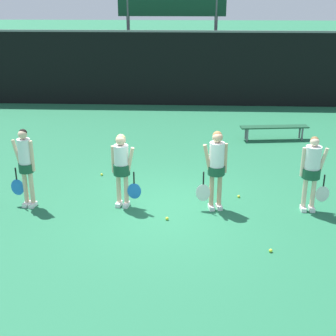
{
  "coord_description": "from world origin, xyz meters",
  "views": [
    {
      "loc": [
        0.4,
        -9.46,
        4.56
      ],
      "look_at": [
        -0.05,
        0.0,
        0.95
      ],
      "focal_mm": 50.0,
      "sensor_mm": 36.0,
      "label": 1
    }
  ],
  "objects_px": {
    "player_3": "(312,168)",
    "tennis_ball_1": "(271,251)",
    "scoreboard": "(172,3)",
    "player_0": "(25,162)",
    "bench_courtside": "(274,128)",
    "player_2": "(216,164)",
    "tennis_ball_4": "(102,174)",
    "tennis_ball_3": "(167,219)",
    "tennis_ball_5": "(239,196)",
    "player_1": "(122,164)"
  },
  "relations": [
    {
      "from": "tennis_ball_1",
      "to": "tennis_ball_3",
      "type": "xyz_separation_m",
      "value": [
        -1.99,
        1.21,
        0.0
      ]
    },
    {
      "from": "player_3",
      "to": "tennis_ball_5",
      "type": "bearing_deg",
      "value": 158.73
    },
    {
      "from": "player_1",
      "to": "tennis_ball_5",
      "type": "distance_m",
      "value": 2.87
    },
    {
      "from": "player_3",
      "to": "tennis_ball_5",
      "type": "xyz_separation_m",
      "value": [
        -1.46,
        0.59,
        -0.97
      ]
    },
    {
      "from": "player_0",
      "to": "player_3",
      "type": "relative_size",
      "value": 1.06
    },
    {
      "from": "tennis_ball_4",
      "to": "tennis_ball_5",
      "type": "height_order",
      "value": "same"
    },
    {
      "from": "bench_courtside",
      "to": "tennis_ball_5",
      "type": "height_order",
      "value": "bench_courtside"
    },
    {
      "from": "tennis_ball_1",
      "to": "tennis_ball_3",
      "type": "distance_m",
      "value": 2.33
    },
    {
      "from": "player_2",
      "to": "tennis_ball_4",
      "type": "relative_size",
      "value": 27.58
    },
    {
      "from": "player_1",
      "to": "tennis_ball_5",
      "type": "height_order",
      "value": "player_1"
    },
    {
      "from": "bench_courtside",
      "to": "tennis_ball_5",
      "type": "bearing_deg",
      "value": -115.15
    },
    {
      "from": "scoreboard",
      "to": "player_0",
      "type": "relative_size",
      "value": 2.91
    },
    {
      "from": "bench_courtside",
      "to": "tennis_ball_5",
      "type": "relative_size",
      "value": 34.51
    },
    {
      "from": "player_0",
      "to": "tennis_ball_4",
      "type": "xyz_separation_m",
      "value": [
        1.28,
        1.89,
        -1.01
      ]
    },
    {
      "from": "player_2",
      "to": "tennis_ball_3",
      "type": "bearing_deg",
      "value": -160.14
    },
    {
      "from": "player_2",
      "to": "tennis_ball_3",
      "type": "height_order",
      "value": "player_2"
    },
    {
      "from": "tennis_ball_1",
      "to": "tennis_ball_5",
      "type": "distance_m",
      "value": 2.46
    },
    {
      "from": "bench_courtside",
      "to": "tennis_ball_1",
      "type": "distance_m",
      "value": 7.16
    },
    {
      "from": "bench_courtside",
      "to": "player_1",
      "type": "bearing_deg",
      "value": -135.58
    },
    {
      "from": "player_0",
      "to": "player_1",
      "type": "xyz_separation_m",
      "value": [
        2.1,
        0.1,
        -0.05
      ]
    },
    {
      "from": "bench_courtside",
      "to": "player_0",
      "type": "relative_size",
      "value": 1.24
    },
    {
      "from": "scoreboard",
      "to": "tennis_ball_5",
      "type": "xyz_separation_m",
      "value": [
        1.99,
        -10.34,
        -4.05
      ]
    },
    {
      "from": "tennis_ball_1",
      "to": "bench_courtside",
      "type": "bearing_deg",
      "value": 80.42
    },
    {
      "from": "scoreboard",
      "to": "tennis_ball_3",
      "type": "height_order",
      "value": "scoreboard"
    },
    {
      "from": "player_2",
      "to": "tennis_ball_5",
      "type": "relative_size",
      "value": 27.8
    },
    {
      "from": "player_2",
      "to": "player_3",
      "type": "xyz_separation_m",
      "value": [
        2.05,
        0.02,
        -0.07
      ]
    },
    {
      "from": "player_1",
      "to": "tennis_ball_4",
      "type": "relative_size",
      "value": 25.88
    },
    {
      "from": "player_3",
      "to": "tennis_ball_1",
      "type": "distance_m",
      "value": 2.35
    },
    {
      "from": "tennis_ball_4",
      "to": "player_1",
      "type": "bearing_deg",
      "value": -65.37
    },
    {
      "from": "player_3",
      "to": "tennis_ball_4",
      "type": "distance_m",
      "value": 5.33
    },
    {
      "from": "scoreboard",
      "to": "tennis_ball_1",
      "type": "bearing_deg",
      "value": -79.54
    },
    {
      "from": "scoreboard",
      "to": "player_2",
      "type": "height_order",
      "value": "scoreboard"
    },
    {
      "from": "player_2",
      "to": "player_3",
      "type": "height_order",
      "value": "player_2"
    },
    {
      "from": "scoreboard",
      "to": "player_0",
      "type": "height_order",
      "value": "scoreboard"
    },
    {
      "from": "player_1",
      "to": "player_2",
      "type": "relative_size",
      "value": 0.94
    },
    {
      "from": "tennis_ball_3",
      "to": "tennis_ball_5",
      "type": "relative_size",
      "value": 1.09
    },
    {
      "from": "player_1",
      "to": "tennis_ball_1",
      "type": "bearing_deg",
      "value": -22.1
    },
    {
      "from": "tennis_ball_4",
      "to": "bench_courtside",
      "type": "bearing_deg",
      "value": 34.09
    },
    {
      "from": "tennis_ball_4",
      "to": "player_3",
      "type": "bearing_deg",
      "value": -20.28
    },
    {
      "from": "scoreboard",
      "to": "player_3",
      "type": "distance_m",
      "value": 11.87
    },
    {
      "from": "player_1",
      "to": "tennis_ball_3",
      "type": "relative_size",
      "value": 23.99
    },
    {
      "from": "player_3",
      "to": "tennis_ball_4",
      "type": "bearing_deg",
      "value": 160.48
    },
    {
      "from": "tennis_ball_3",
      "to": "tennis_ball_4",
      "type": "distance_m",
      "value": 3.06
    },
    {
      "from": "bench_courtside",
      "to": "player_3",
      "type": "height_order",
      "value": "player_3"
    },
    {
      "from": "scoreboard",
      "to": "tennis_ball_5",
      "type": "relative_size",
      "value": 81.13
    },
    {
      "from": "player_2",
      "to": "player_3",
      "type": "distance_m",
      "value": 2.05
    },
    {
      "from": "player_2",
      "to": "tennis_ball_3",
      "type": "relative_size",
      "value": 25.56
    },
    {
      "from": "player_2",
      "to": "tennis_ball_4",
      "type": "bearing_deg",
      "value": 136.42
    },
    {
      "from": "scoreboard",
      "to": "bench_courtside",
      "type": "relative_size",
      "value": 2.35
    },
    {
      "from": "tennis_ball_1",
      "to": "tennis_ball_4",
      "type": "distance_m",
      "value": 5.3
    }
  ]
}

